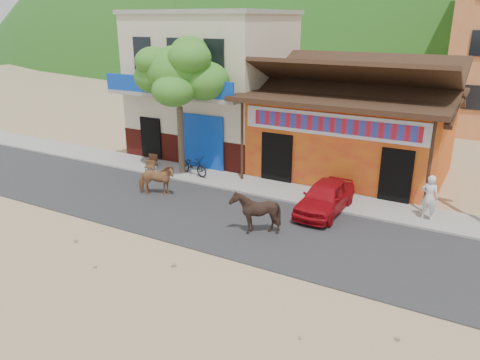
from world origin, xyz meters
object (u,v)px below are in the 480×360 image
object	(u,v)px
cow_dark	(255,212)
scooter	(193,165)
cow_tan	(156,180)
cafe_chair_right	(150,162)
tree	(180,108)
red_car	(325,197)
pedestrian	(429,197)
cafe_chair_left	(151,156)

from	to	relation	value
cow_dark	scooter	distance (m)	6.43
cow_tan	cafe_chair_right	world-z (taller)	cow_tan
cow_dark	scooter	world-z (taller)	cow_dark
cow_dark	scooter	bearing A→B (deg)	-114.45
tree	red_car	xyz separation A→B (m)	(7.18, -1.00, -2.49)
pedestrian	cow_tan	bearing A→B (deg)	25.33
tree	pedestrian	xyz separation A→B (m)	(10.60, 0.01, -2.19)
pedestrian	tree	bearing A→B (deg)	10.48
scooter	cafe_chair_right	world-z (taller)	scooter
cafe_chair_right	cow_tan	bearing A→B (deg)	-63.29
pedestrian	cafe_chair_right	bearing A→B (deg)	12.84
scooter	pedestrian	distance (m)	10.01
cow_tan	scooter	size ratio (longest dim) A/B	0.90
scooter	cafe_chair_left	xyz separation A→B (m)	(-2.54, 0.15, 0.05)
cow_dark	red_car	world-z (taller)	cow_dark
cafe_chair_left	red_car	bearing A→B (deg)	-15.56
cow_dark	cafe_chair_right	bearing A→B (deg)	-102.38
red_car	cafe_chair_right	distance (m)	8.67
tree	pedestrian	size ratio (longest dim) A/B	3.69
cow_dark	scooter	xyz separation A→B (m)	(-5.15, 3.84, -0.22)
pedestrian	cafe_chair_left	size ratio (longest dim) A/B	1.64
tree	cafe_chair_left	size ratio (longest dim) A/B	6.06
red_car	scooter	size ratio (longest dim) A/B	2.04
red_car	cow_tan	bearing A→B (deg)	-164.74
cow_tan	scooter	world-z (taller)	cow_tan
scooter	cafe_chair_right	bearing A→B (deg)	116.65
cafe_chair_right	pedestrian	bearing A→B (deg)	-15.87
red_car	cafe_chair_right	world-z (taller)	red_car
cow_tan	scooter	distance (m)	2.66
cow_dark	red_car	distance (m)	3.16
cow_dark	pedestrian	size ratio (longest dim) A/B	0.91
cow_dark	pedestrian	world-z (taller)	pedestrian
scooter	pedestrian	world-z (taller)	pedestrian
cow_dark	red_car	xyz separation A→B (m)	(1.43, 2.81, -0.15)
cow_tan	pedestrian	size ratio (longest dim) A/B	0.94
tree	scooter	distance (m)	2.62
cafe_chair_left	scooter	bearing A→B (deg)	-11.59
cafe_chair_right	scooter	bearing A→B (deg)	-4.10
red_car	pedestrian	size ratio (longest dim) A/B	2.13
cow_tan	cow_dark	size ratio (longest dim) A/B	1.03
red_car	cafe_chair_left	bearing A→B (deg)	173.84
scooter	pedestrian	xyz separation A→B (m)	(10.00, -0.01, 0.37)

